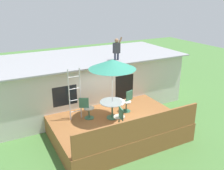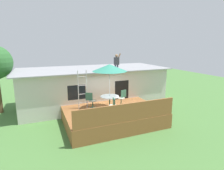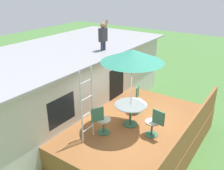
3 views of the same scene
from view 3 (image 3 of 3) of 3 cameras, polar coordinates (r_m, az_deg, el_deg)
ground_plane at (r=8.76m, az=4.92°, el=-13.33°), size 40.00×40.00×0.00m
house at (r=10.08m, az=-12.81°, el=0.18°), size 10.50×4.50×2.72m
deck at (r=8.53m, az=5.01°, el=-11.16°), size 5.29×3.89×0.80m
deck_railing at (r=7.50m, az=18.10°, el=-9.90°), size 5.19×0.08×0.90m
patio_table at (r=7.97m, az=4.32°, el=-5.50°), size 1.04×1.04×0.74m
patio_umbrella at (r=7.29m, az=4.73°, el=6.75°), size 1.90×1.90×2.54m
step_ladder at (r=7.05m, az=-5.83°, el=-4.85°), size 0.52×0.04×2.20m
person_figure at (r=9.41m, az=-2.07°, el=11.64°), size 0.47×0.20×1.11m
patio_chair_left at (r=7.58m, az=-2.46°, el=-8.20°), size 0.59×0.44×0.92m
patio_chair_right at (r=8.86m, az=5.68°, el=-3.38°), size 0.61×0.44×0.92m
patio_chair_near at (r=7.55m, az=9.75°, el=-8.65°), size 0.44×0.62×0.92m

